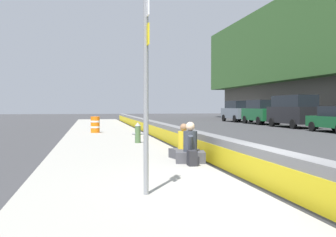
# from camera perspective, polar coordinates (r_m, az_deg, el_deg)

# --- Properties ---
(ground_plane) EXTENTS (160.00, 160.00, 0.00)m
(ground_plane) POSITION_cam_1_polar(r_m,az_deg,el_deg) (8.12, 14.86, -10.35)
(ground_plane) COLOR #353538
(ground_plane) RESTS_ON ground
(sidewalk_strip) EXTENTS (80.00, 4.40, 0.14)m
(sidewalk_strip) POSITION_cam_1_polar(r_m,az_deg,el_deg) (7.36, -4.36, -11.02)
(sidewalk_strip) COLOR gray
(sidewalk_strip) RESTS_ON ground_plane
(jersey_barrier) EXTENTS (76.00, 0.45, 0.85)m
(jersey_barrier) POSITION_cam_1_polar(r_m,az_deg,el_deg) (8.04, 14.86, -7.39)
(jersey_barrier) COLOR slate
(jersey_barrier) RESTS_ON ground_plane
(route_sign_post) EXTENTS (0.44, 0.09, 3.60)m
(route_sign_post) POSITION_cam_1_polar(r_m,az_deg,el_deg) (6.87, -3.22, 6.06)
(route_sign_post) COLOR gray
(route_sign_post) RESTS_ON sidewalk_strip
(fire_hydrant) EXTENTS (0.26, 0.46, 0.88)m
(fire_hydrant) POSITION_cam_1_polar(r_m,az_deg,el_deg) (16.58, -4.45, -2.04)
(fire_hydrant) COLOR #47663D
(fire_hydrant) RESTS_ON sidewalk_strip
(seated_person_foreground) EXTENTS (0.84, 0.93, 1.13)m
(seated_person_foreground) POSITION_cam_1_polar(r_m,az_deg,el_deg) (10.87, 3.28, -4.58)
(seated_person_foreground) COLOR #424247
(seated_person_foreground) RESTS_ON sidewalk_strip
(seated_person_middle) EXTENTS (0.77, 0.86, 1.04)m
(seated_person_middle) POSITION_cam_1_polar(r_m,az_deg,el_deg) (11.78, 2.34, -4.22)
(seated_person_middle) COLOR #424247
(seated_person_middle) RESTS_ON sidewalk_strip
(backpack) EXTENTS (0.32, 0.28, 0.40)m
(backpack) POSITION_cam_1_polar(r_m,az_deg,el_deg) (10.27, 3.62, -5.84)
(backpack) COLOR #232328
(backpack) RESTS_ON sidewalk_strip
(construction_barrel) EXTENTS (0.54, 0.54, 0.95)m
(construction_barrel) POSITION_cam_1_polar(r_m,az_deg,el_deg) (23.28, -10.62, -0.88)
(construction_barrel) COLOR orange
(construction_barrel) RESTS_ON sidewalk_strip
(parked_car_midline) EXTENTS (5.15, 2.21, 2.56)m
(parked_car_midline) POSITION_cam_1_polar(r_m,az_deg,el_deg) (32.34, 17.88, 1.11)
(parked_car_midline) COLOR black
(parked_car_midline) RESTS_ON ground_plane
(parked_car_far) EXTENTS (4.81, 2.09, 2.28)m
(parked_car_far) POSITION_cam_1_polar(r_m,az_deg,el_deg) (37.70, 13.46, 0.98)
(parked_car_far) COLOR #145128
(parked_car_far) RESTS_ON ground_plane
(parked_car_farther) EXTENTS (4.87, 2.21, 2.28)m
(parked_car_farther) POSITION_cam_1_polar(r_m,az_deg,el_deg) (42.91, 10.12, 1.10)
(parked_car_farther) COLOR slate
(parked_car_farther) RESTS_ON ground_plane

